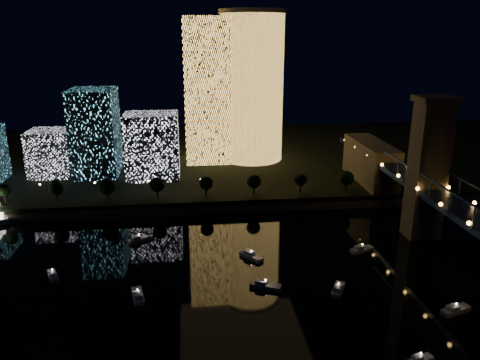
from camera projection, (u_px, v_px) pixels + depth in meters
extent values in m
plane|color=black|center=(263.00, 332.00, 114.19)|extent=(520.00, 520.00, 0.00)
cube|color=black|center=(219.00, 157.00, 265.02)|extent=(420.00, 160.00, 5.00)
cube|color=#6B5E4C|center=(232.00, 207.00, 191.42)|extent=(420.00, 6.00, 3.00)
cylinder|color=#FFBB51|center=(252.00, 89.00, 241.37)|extent=(32.00, 32.00, 73.83)
cylinder|color=#6B5E4C|center=(253.00, 11.00, 229.92)|extent=(34.00, 34.00, 2.00)
cube|color=#FFBB51|center=(207.00, 91.00, 238.82)|extent=(22.79, 22.79, 72.52)
cube|color=silver|center=(152.00, 145.00, 216.54)|extent=(24.22, 20.50, 29.81)
cube|color=#4FB8D7|center=(96.00, 132.00, 220.23)|extent=(20.10, 26.13, 40.20)
cube|color=silver|center=(54.00, 153.00, 220.89)|extent=(21.42, 19.47, 21.42)
cube|color=#6B5E4C|center=(427.00, 172.00, 161.21)|extent=(11.00, 9.00, 48.00)
cube|color=#6B5E4C|center=(437.00, 99.00, 153.66)|extent=(13.00, 11.00, 2.00)
cube|color=#6B5E4C|center=(370.00, 167.00, 212.35)|extent=(12.00, 40.00, 23.00)
cube|color=navy|center=(478.00, 222.00, 125.43)|extent=(0.50, 0.50, 7.00)
cube|color=navy|center=(433.00, 192.00, 148.17)|extent=(0.50, 0.50, 7.00)
cube|color=navy|center=(400.00, 171.00, 170.91)|extent=(0.50, 0.50, 7.00)
sphere|color=#FFA238|center=(418.00, 189.00, 157.16)|extent=(1.20, 1.20, 1.20)
sphere|color=#FFA238|center=(368.00, 155.00, 199.79)|extent=(1.20, 1.20, 1.20)
cube|color=silver|center=(53.00, 276.00, 139.66)|extent=(5.12, 7.69, 1.20)
cube|color=silver|center=(53.00, 274.00, 138.41)|extent=(2.79, 3.13, 1.00)
sphere|color=white|center=(52.00, 270.00, 139.05)|extent=(0.36, 0.36, 0.36)
cube|color=silver|center=(417.00, 358.00, 102.75)|extent=(2.62, 2.26, 1.00)
sphere|color=white|center=(421.00, 353.00, 102.86)|extent=(0.36, 0.36, 0.36)
cube|color=silver|center=(251.00, 256.00, 151.54)|extent=(7.36, 8.33, 1.20)
cube|color=silver|center=(249.00, 252.00, 152.07)|extent=(3.56, 3.69, 1.00)
sphere|color=white|center=(251.00, 251.00, 150.93)|extent=(0.36, 0.36, 0.36)
cube|color=silver|center=(338.00, 289.00, 132.09)|extent=(6.20, 8.44, 1.20)
cube|color=silver|center=(338.00, 288.00, 130.67)|extent=(3.23, 3.53, 1.00)
sphere|color=white|center=(339.00, 283.00, 131.48)|extent=(0.36, 0.36, 0.36)
cube|color=silver|center=(456.00, 310.00, 122.31)|extent=(8.96, 5.35, 1.20)
cube|color=silver|center=(453.00, 308.00, 121.45)|extent=(3.55, 3.07, 1.00)
sphere|color=white|center=(457.00, 303.00, 121.70)|extent=(0.36, 0.36, 0.36)
cube|color=silver|center=(138.00, 296.00, 128.83)|extent=(4.49, 8.90, 1.20)
cube|color=silver|center=(138.00, 295.00, 127.34)|extent=(2.80, 3.39, 1.00)
sphere|color=white|center=(138.00, 290.00, 128.22)|extent=(0.36, 0.36, 0.36)
cube|color=silver|center=(362.00, 250.00, 156.19)|extent=(8.68, 5.40, 1.20)
cube|color=silver|center=(359.00, 248.00, 155.32)|extent=(3.47, 3.04, 1.00)
sphere|color=white|center=(362.00, 244.00, 155.59)|extent=(0.36, 0.36, 0.36)
cube|color=silver|center=(266.00, 286.00, 133.91)|extent=(9.24, 6.25, 1.20)
cube|color=silver|center=(261.00, 282.00, 133.97)|extent=(3.78, 3.38, 1.00)
sphere|color=white|center=(266.00, 280.00, 133.30)|extent=(0.36, 0.36, 0.36)
cube|color=silver|center=(139.00, 240.00, 163.90)|extent=(7.68, 5.78, 1.20)
cube|color=silver|center=(136.00, 237.00, 162.94)|extent=(3.24, 2.98, 1.00)
sphere|color=white|center=(139.00, 234.00, 163.30)|extent=(0.36, 0.36, 0.36)
cylinder|color=black|center=(5.00, 198.00, 185.90)|extent=(0.70, 0.70, 4.00)
sphere|color=black|center=(4.00, 190.00, 184.84)|extent=(5.26, 5.26, 5.26)
cylinder|color=black|center=(57.00, 196.00, 188.02)|extent=(0.70, 0.70, 4.00)
sphere|color=black|center=(56.00, 188.00, 186.96)|extent=(6.06, 6.06, 6.06)
cylinder|color=black|center=(108.00, 194.00, 190.14)|extent=(0.70, 0.70, 4.00)
sphere|color=black|center=(107.00, 186.00, 189.08)|extent=(6.82, 6.82, 6.82)
cylinder|color=black|center=(158.00, 193.00, 192.26)|extent=(0.70, 0.70, 4.00)
sphere|color=black|center=(157.00, 185.00, 191.21)|extent=(6.22, 6.22, 6.22)
cylinder|color=black|center=(206.00, 191.00, 194.39)|extent=(0.70, 0.70, 4.00)
sphere|color=black|center=(206.00, 183.00, 193.33)|extent=(5.79, 5.79, 5.79)
cylinder|color=black|center=(254.00, 189.00, 196.51)|extent=(0.70, 0.70, 4.00)
sphere|color=black|center=(254.00, 181.00, 195.45)|extent=(6.07, 6.07, 6.07)
cylinder|color=black|center=(300.00, 187.00, 198.63)|extent=(0.70, 0.70, 4.00)
sphere|color=black|center=(301.00, 180.00, 197.57)|extent=(5.41, 5.41, 5.41)
cylinder|color=black|center=(346.00, 186.00, 200.75)|extent=(0.70, 0.70, 4.00)
sphere|color=black|center=(347.00, 178.00, 199.69)|extent=(6.32, 6.32, 6.32)
cylinder|color=black|center=(41.00, 191.00, 192.70)|extent=(0.24, 0.24, 5.00)
sphere|color=#FFCC7F|center=(40.00, 185.00, 191.86)|extent=(0.70, 0.70, 0.70)
cylinder|color=black|center=(95.00, 189.00, 195.04)|extent=(0.24, 0.24, 5.00)
sphere|color=#FFCC7F|center=(95.00, 183.00, 194.19)|extent=(0.70, 0.70, 0.70)
cylinder|color=black|center=(149.00, 187.00, 197.37)|extent=(0.24, 0.24, 5.00)
sphere|color=#FFCC7F|center=(148.00, 181.00, 196.53)|extent=(0.70, 0.70, 0.70)
cylinder|color=black|center=(201.00, 185.00, 199.71)|extent=(0.24, 0.24, 5.00)
sphere|color=#FFCC7F|center=(201.00, 179.00, 198.86)|extent=(0.70, 0.70, 0.70)
cylinder|color=black|center=(252.00, 184.00, 202.04)|extent=(0.24, 0.24, 5.00)
sphere|color=#FFCC7F|center=(252.00, 177.00, 201.19)|extent=(0.70, 0.70, 0.70)
cylinder|color=black|center=(302.00, 182.00, 204.37)|extent=(0.24, 0.24, 5.00)
sphere|color=#FFCC7F|center=(302.00, 176.00, 203.53)|extent=(0.70, 0.70, 0.70)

